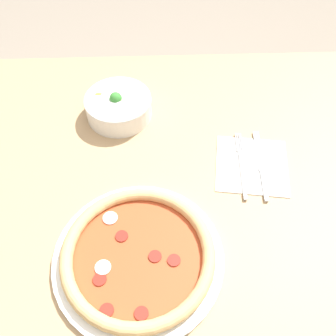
% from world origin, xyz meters
% --- Properties ---
extents(ground_plane, '(8.00, 8.00, 0.00)m').
position_xyz_m(ground_plane, '(0.00, 0.00, 0.00)').
color(ground_plane, gray).
extents(dining_table, '(1.40, 1.08, 0.75)m').
position_xyz_m(dining_table, '(0.00, 0.00, 0.67)').
color(dining_table, tan).
rests_on(dining_table, ground_plane).
extents(pizza, '(0.34, 0.34, 0.04)m').
position_xyz_m(pizza, '(-0.05, -0.13, 0.77)').
color(pizza, white).
rests_on(pizza, dining_table).
extents(bowl, '(0.17, 0.17, 0.08)m').
position_xyz_m(bowl, '(-0.10, 0.28, 0.79)').
color(bowl, white).
rests_on(bowl, dining_table).
extents(napkin, '(0.19, 0.19, 0.00)m').
position_xyz_m(napkin, '(0.22, 0.10, 0.75)').
color(napkin, white).
rests_on(napkin, dining_table).
extents(fork, '(0.02, 0.20, 0.00)m').
position_xyz_m(fork, '(0.19, 0.10, 0.76)').
color(fork, silver).
rests_on(fork, napkin).
extents(knife, '(0.02, 0.21, 0.01)m').
position_xyz_m(knife, '(0.24, 0.09, 0.76)').
color(knife, silver).
rests_on(knife, napkin).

